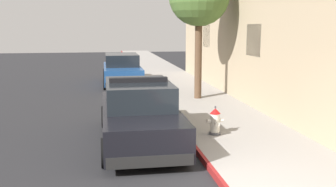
# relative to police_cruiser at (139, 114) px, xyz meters

# --- Properties ---
(ground_plane) EXTENTS (29.95, 60.00, 0.20)m
(ground_plane) POSITION_rel_police_cruiser_xyz_m (-3.22, 6.25, -0.84)
(ground_plane) COLOR #232326
(sidewalk_pavement) EXTENTS (2.98, 60.00, 0.15)m
(sidewalk_pavement) POSITION_rel_police_cruiser_xyz_m (2.78, 6.25, -0.67)
(sidewalk_pavement) COLOR gray
(sidewalk_pavement) RESTS_ON ground
(curb_painted_edge) EXTENTS (0.08, 60.00, 0.15)m
(curb_painted_edge) POSITION_rel_police_cruiser_xyz_m (1.24, 6.25, -0.67)
(curb_painted_edge) COLOR maroon
(curb_painted_edge) RESTS_ON ground
(storefront_building) EXTENTS (6.23, 22.71, 4.89)m
(storefront_building) POSITION_rel_police_cruiser_xyz_m (7.26, 3.16, 1.71)
(storefront_building) COLOR tan
(storefront_building) RESTS_ON ground
(police_cruiser) EXTENTS (1.94, 4.84, 1.68)m
(police_cruiser) POSITION_rel_police_cruiser_xyz_m (0.00, 0.00, 0.00)
(police_cruiser) COLOR black
(police_cruiser) RESTS_ON ground
(parked_car_silver_ahead) EXTENTS (1.94, 4.84, 1.56)m
(parked_car_silver_ahead) POSITION_rel_police_cruiser_xyz_m (0.07, 10.45, -0.00)
(parked_car_silver_ahead) COLOR navy
(parked_car_silver_ahead) RESTS_ON ground
(fire_hydrant) EXTENTS (0.44, 0.40, 0.76)m
(fire_hydrant) POSITION_rel_police_cruiser_xyz_m (1.99, -0.13, -0.25)
(fire_hydrant) COLOR #4C4C51
(fire_hydrant) RESTS_ON sidewalk_pavement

